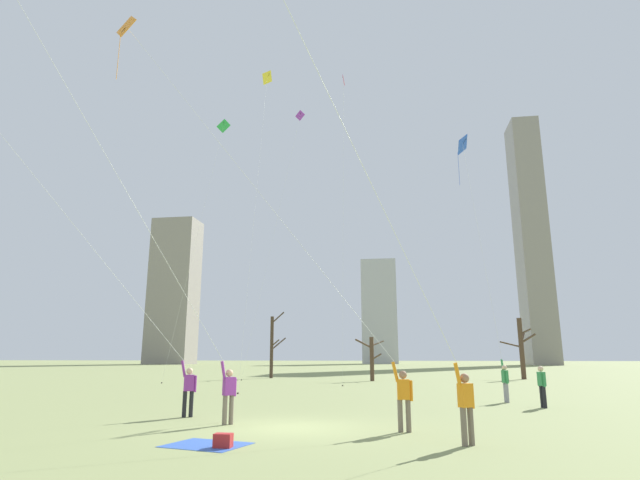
{
  "coord_description": "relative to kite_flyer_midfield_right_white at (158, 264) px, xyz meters",
  "views": [
    {
      "loc": [
        3.18,
        -15.19,
        2.03
      ],
      "look_at": [
        0.0,
        6.0,
        6.9
      ],
      "focal_mm": 28.6,
      "sensor_mm": 36.0,
      "label": 1
    }
  ],
  "objects": [
    {
      "name": "kite_flyer_far_back_teal",
      "position": [
        7.95,
        -1.69,
        -2.68
      ],
      "size": [
        4.38,
        5.88,
        9.57
      ],
      "color": "#726656",
      "rests_on": "ground"
    },
    {
      "name": "distant_kite_high_overhead_yellow",
      "position": [
        -2.21,
        19.59,
        16.44
      ],
      "size": [
        0.76,
        6.76,
        23.2
      ],
      "color": "yellow",
      "rests_on": "ground"
    },
    {
      "name": "kite_flyer_foreground_right_blue",
      "position": [
        11.53,
        12.36,
        -0.09
      ],
      "size": [
        0.69,
        7.56,
        15.8
      ],
      "color": "gray",
      "rests_on": "ground"
    },
    {
      "name": "bystander_strolling_midfield",
      "position": [
        12.56,
        8.42,
        -3.75
      ],
      "size": [
        0.27,
        0.5,
        1.62
      ],
      "color": "black",
      "rests_on": "ground"
    },
    {
      "name": "picnic_spot",
      "position": [
        2.7,
        -1.98,
        -4.56
      ],
      "size": [
        2.1,
        1.82,
        0.31
      ],
      "color": "#3359B2",
      "rests_on": "ground"
    },
    {
      "name": "skyline_short_annex",
      "position": [
        2.38,
        121.49,
        8.84
      ],
      "size": [
        9.13,
        5.51,
        26.97
      ],
      "color": "#B2B2B7",
      "rests_on": "ground"
    },
    {
      "name": "distant_kite_drifting_left_pink",
      "position": [
        3.52,
        20.11,
        14.46
      ],
      "size": [
        0.66,
        2.67,
        22.22
      ],
      "color": "pink",
      "rests_on": "ground"
    },
    {
      "name": "bare_tree_left_of_center",
      "position": [
        17.8,
        34.71,
        -1.84
      ],
      "size": [
        3.06,
        1.67,
        5.35
      ],
      "color": "#4C3828",
      "rests_on": "ground"
    },
    {
      "name": "distant_kite_low_near_trees_green",
      "position": [
        -7.53,
        24.72,
        15.03
      ],
      "size": [
        4.14,
        1.42,
        21.84
      ],
      "color": "green",
      "rests_on": "ground"
    },
    {
      "name": "bare_tree_far_right_edge",
      "position": [
        -4.77,
        33.72,
        -1.7
      ],
      "size": [
        1.28,
        2.59,
        6.12
      ],
      "color": "#423326",
      "rests_on": "ground"
    },
    {
      "name": "bare_tree_leftmost",
      "position": [
        4.7,
        29.52,
        -2.69
      ],
      "size": [
        2.4,
        2.14,
        3.55
      ],
      "color": "#4C3828",
      "rests_on": "ground"
    },
    {
      "name": "kite_flyer_foreground_left_red",
      "position": [
        -3.23,
        2.01,
        0.28
      ],
      "size": [
        11.94,
        5.17,
        16.28
      ],
      "color": "black",
      "rests_on": "ground"
    },
    {
      "name": "kite_flyer_midfield_right_white",
      "position": [
        0.0,
        0.0,
        0.0
      ],
      "size": [
        7.84,
        7.23,
        16.45
      ],
      "color": "#726656",
      "rests_on": "ground"
    },
    {
      "name": "ground_plane",
      "position": [
        3.71,
        1.32,
        -4.65
      ],
      "size": [
        400.0,
        400.0,
        0.0
      ],
      "primitive_type": "plane",
      "color": "#848E56"
    },
    {
      "name": "kite_flyer_midfield_left_orange",
      "position": [
        4.76,
        1.22,
        -0.72
      ],
      "size": [
        11.02,
        1.81,
        15.18
      ],
      "color": "#726656",
      "rests_on": "ground"
    },
    {
      "name": "distant_kite_drifting_right_purple",
      "position": [
        -2.12,
        29.93,
        17.1
      ],
      "size": [
        5.16,
        1.33,
        24.85
      ],
      "color": "purple",
      "rests_on": "ground"
    },
    {
      "name": "skyline_tall_tower",
      "position": [
        38.46,
        107.72,
        24.04
      ],
      "size": [
        6.08,
        8.98,
        57.38
      ],
      "color": "gray",
      "rests_on": "ground"
    },
    {
      "name": "skyline_slender_spire",
      "position": [
        -48.52,
        107.21,
        13.43
      ],
      "size": [
        10.82,
        8.11,
        36.16
      ],
      "color": "gray",
      "rests_on": "ground"
    }
  ]
}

